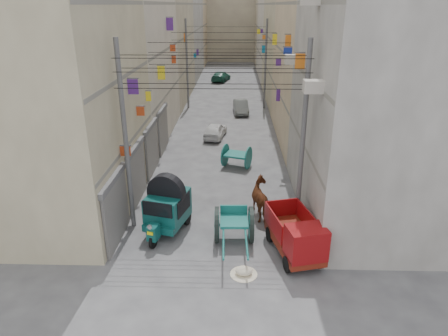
{
  "coord_description": "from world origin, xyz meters",
  "views": [
    {
      "loc": [
        0.86,
        -9.37,
        9.1
      ],
      "look_at": [
        0.41,
        6.5,
        2.6
      ],
      "focal_mm": 32.0,
      "sensor_mm": 36.0,
      "label": 1
    }
  ],
  "objects_px": {
    "horse": "(263,199)",
    "distant_car_white": "(215,130)",
    "tonga_cart": "(234,224)",
    "distant_car_green": "(221,76)",
    "auto_rickshaw": "(167,206)",
    "feed_sack": "(244,271)",
    "mini_truck": "(298,240)",
    "distant_car_grey": "(241,107)",
    "second_cart": "(237,156)"
  },
  "relations": [
    {
      "from": "mini_truck",
      "to": "distant_car_green",
      "type": "bearing_deg",
      "value": 82.69
    },
    {
      "from": "auto_rickshaw",
      "to": "feed_sack",
      "type": "relative_size",
      "value": 4.72
    },
    {
      "from": "horse",
      "to": "tonga_cart",
      "type": "bearing_deg",
      "value": 42.32
    },
    {
      "from": "second_cart",
      "to": "feed_sack",
      "type": "relative_size",
      "value": 3.08
    },
    {
      "from": "tonga_cart",
      "to": "feed_sack",
      "type": "bearing_deg",
      "value": -82.23
    },
    {
      "from": "feed_sack",
      "to": "distant_car_green",
      "type": "xyz_separation_m",
      "value": [
        -2.24,
        39.66,
        0.46
      ]
    },
    {
      "from": "mini_truck",
      "to": "horse",
      "type": "relative_size",
      "value": 1.68
    },
    {
      "from": "tonga_cart",
      "to": "auto_rickshaw",
      "type": "bearing_deg",
      "value": 162.64
    },
    {
      "from": "distant_car_grey",
      "to": "tonga_cart",
      "type": "bearing_deg",
      "value": -95.27
    },
    {
      "from": "feed_sack",
      "to": "distant_car_grey",
      "type": "bearing_deg",
      "value": 89.67
    },
    {
      "from": "mini_truck",
      "to": "distant_car_green",
      "type": "height_order",
      "value": "mini_truck"
    },
    {
      "from": "distant_car_white",
      "to": "distant_car_grey",
      "type": "distance_m",
      "value": 7.45
    },
    {
      "from": "horse",
      "to": "distant_car_grey",
      "type": "height_order",
      "value": "horse"
    },
    {
      "from": "mini_truck",
      "to": "distant_car_grey",
      "type": "bearing_deg",
      "value": 81.26
    },
    {
      "from": "tonga_cart",
      "to": "feed_sack",
      "type": "distance_m",
      "value": 2.35
    },
    {
      "from": "auto_rickshaw",
      "to": "distant_car_grey",
      "type": "distance_m",
      "value": 20.59
    },
    {
      "from": "second_cart",
      "to": "distant_car_white",
      "type": "distance_m",
      "value": 5.97
    },
    {
      "from": "mini_truck",
      "to": "horse",
      "type": "height_order",
      "value": "mini_truck"
    },
    {
      "from": "tonga_cart",
      "to": "mini_truck",
      "type": "height_order",
      "value": "mini_truck"
    },
    {
      "from": "second_cart",
      "to": "distant_car_white",
      "type": "relative_size",
      "value": 0.59
    },
    {
      "from": "tonga_cart",
      "to": "mini_truck",
      "type": "xyz_separation_m",
      "value": [
        2.42,
        -1.22,
        0.07
      ]
    },
    {
      "from": "feed_sack",
      "to": "distant_car_white",
      "type": "relative_size",
      "value": 0.19
    },
    {
      "from": "auto_rickshaw",
      "to": "horse",
      "type": "bearing_deg",
      "value": 32.99
    },
    {
      "from": "second_cart",
      "to": "distant_car_white",
      "type": "height_order",
      "value": "second_cart"
    },
    {
      "from": "tonga_cart",
      "to": "distant_car_green",
      "type": "relative_size",
      "value": 0.8
    },
    {
      "from": "mini_truck",
      "to": "distant_car_grey",
      "type": "relative_size",
      "value": 0.98
    },
    {
      "from": "auto_rickshaw",
      "to": "distant_car_grey",
      "type": "xyz_separation_m",
      "value": [
        3.37,
        20.3,
        -0.59
      ]
    },
    {
      "from": "horse",
      "to": "distant_car_white",
      "type": "distance_m",
      "value": 12.1
    },
    {
      "from": "second_cart",
      "to": "auto_rickshaw",
      "type": "bearing_deg",
      "value": -92.86
    },
    {
      "from": "horse",
      "to": "mini_truck",
      "type": "bearing_deg",
      "value": 92.13
    },
    {
      "from": "auto_rickshaw",
      "to": "second_cart",
      "type": "xyz_separation_m",
      "value": [
        2.98,
        7.35,
        -0.44
      ]
    },
    {
      "from": "distant_car_grey",
      "to": "second_cart",
      "type": "bearing_deg",
      "value": -95.61
    },
    {
      "from": "feed_sack",
      "to": "distant_car_grey",
      "type": "relative_size",
      "value": 0.18
    },
    {
      "from": "auto_rickshaw",
      "to": "mini_truck",
      "type": "distance_m",
      "value": 5.67
    },
    {
      "from": "auto_rickshaw",
      "to": "tonga_cart",
      "type": "height_order",
      "value": "auto_rickshaw"
    },
    {
      "from": "mini_truck",
      "to": "feed_sack",
      "type": "bearing_deg",
      "value": -167.21
    },
    {
      "from": "second_cart",
      "to": "horse",
      "type": "bearing_deg",
      "value": -59.49
    },
    {
      "from": "feed_sack",
      "to": "distant_car_white",
      "type": "xyz_separation_m",
      "value": [
        -1.82,
        16.15,
        0.39
      ]
    },
    {
      "from": "feed_sack",
      "to": "distant_car_grey",
      "type": "height_order",
      "value": "distant_car_grey"
    },
    {
      "from": "feed_sack",
      "to": "distant_car_white",
      "type": "height_order",
      "value": "distant_car_white"
    },
    {
      "from": "tonga_cart",
      "to": "distant_car_green",
      "type": "xyz_separation_m",
      "value": [
        -1.87,
        37.42,
        -0.17
      ]
    },
    {
      "from": "auto_rickshaw",
      "to": "tonga_cart",
      "type": "xyz_separation_m",
      "value": [
        2.86,
        -0.8,
        -0.39
      ]
    },
    {
      "from": "auto_rickshaw",
      "to": "horse",
      "type": "relative_size",
      "value": 1.44
    },
    {
      "from": "distant_car_white",
      "to": "distant_car_grey",
      "type": "relative_size",
      "value": 0.92
    },
    {
      "from": "tonga_cart",
      "to": "horse",
      "type": "xyz_separation_m",
      "value": [
        1.32,
        2.14,
        0.08
      ]
    },
    {
      "from": "feed_sack",
      "to": "distant_car_green",
      "type": "height_order",
      "value": "distant_car_green"
    },
    {
      "from": "auto_rickshaw",
      "to": "distant_car_grey",
      "type": "relative_size",
      "value": 0.83
    },
    {
      "from": "distant_car_grey",
      "to": "feed_sack",
      "type": "bearing_deg",
      "value": -94.22
    },
    {
      "from": "tonga_cart",
      "to": "distant_car_white",
      "type": "relative_size",
      "value": 1.05
    },
    {
      "from": "tonga_cart",
      "to": "distant_car_grey",
      "type": "bearing_deg",
      "value": 86.92
    }
  ]
}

